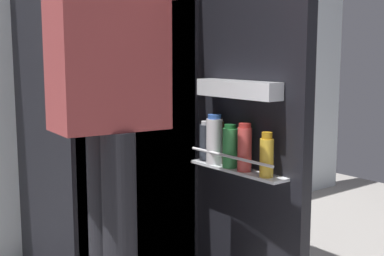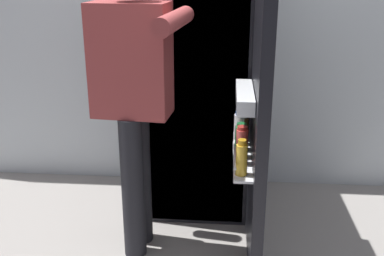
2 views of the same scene
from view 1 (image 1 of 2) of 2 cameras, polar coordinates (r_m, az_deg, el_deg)
The scene contains 3 objects.
kitchen_wall at distance 2.76m, azimuth -13.35°, elevation 11.45°, with size 4.40×0.10×2.42m, color silver.
refrigerator at distance 2.42m, azimuth -8.33°, elevation 2.98°, with size 0.69×1.23×1.66m.
person at distance 1.82m, azimuth -8.87°, elevation 4.43°, with size 0.51×0.71×1.57m.
Camera 1 is at (-1.15, -1.60, 1.05)m, focal length 48.32 mm.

